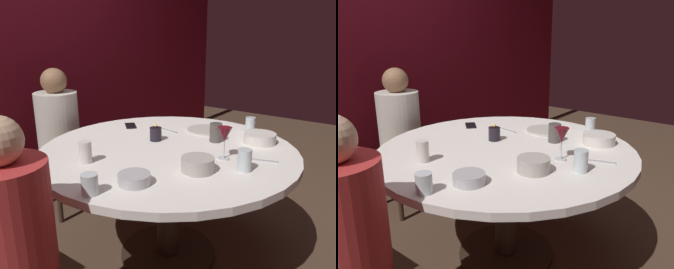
% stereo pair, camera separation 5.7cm
% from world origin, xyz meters
% --- Properties ---
extents(ground_plane, '(8.00, 8.00, 0.00)m').
position_xyz_m(ground_plane, '(0.00, 0.00, 0.00)').
color(ground_plane, '#4C3828').
extents(back_wall, '(6.00, 0.10, 2.60)m').
position_xyz_m(back_wall, '(0.00, 1.56, 1.30)').
color(back_wall, maroon).
rests_on(back_wall, ground).
extents(dining_table, '(1.49, 1.49, 0.73)m').
position_xyz_m(dining_table, '(0.00, 0.00, 0.60)').
color(dining_table, white).
rests_on(dining_table, ground).
extents(seated_diner_left, '(0.40, 0.40, 1.12)m').
position_xyz_m(seated_diner_left, '(-0.98, 0.00, 0.69)').
color(seated_diner_left, '#3F2D1E').
rests_on(seated_diner_left, ground).
extents(seated_diner_back, '(0.40, 0.40, 1.12)m').
position_xyz_m(seated_diner_back, '(0.00, 1.04, 0.70)').
color(seated_diner_back, '#3F2D1E').
rests_on(seated_diner_back, ground).
extents(candle_holder, '(0.07, 0.07, 0.10)m').
position_xyz_m(candle_holder, '(0.06, 0.14, 0.77)').
color(candle_holder, black).
rests_on(candle_holder, dining_table).
extents(wine_glass, '(0.08, 0.08, 0.18)m').
position_xyz_m(wine_glass, '(0.03, -0.35, 0.86)').
color(wine_glass, silver).
rests_on(wine_glass, dining_table).
extents(dinner_plate, '(0.25, 0.25, 0.01)m').
position_xyz_m(dinner_plate, '(0.43, -0.01, 0.74)').
color(dinner_plate, beige).
rests_on(dinner_plate, dining_table).
extents(cell_phone, '(0.15, 0.15, 0.01)m').
position_xyz_m(cell_phone, '(0.21, 0.49, 0.73)').
color(cell_phone, black).
rests_on(cell_phone, dining_table).
extents(bowl_serving_large, '(0.15, 0.15, 0.05)m').
position_xyz_m(bowl_serving_large, '(-0.48, -0.17, 0.75)').
color(bowl_serving_large, '#B7B7BC').
rests_on(bowl_serving_large, dining_table).
extents(bowl_salad_center, '(0.16, 0.16, 0.07)m').
position_xyz_m(bowl_salad_center, '(-0.19, -0.32, 0.76)').
color(bowl_salad_center, '#B2ADA3').
rests_on(bowl_salad_center, dining_table).
extents(bowl_small_white, '(0.19, 0.19, 0.06)m').
position_xyz_m(bowl_small_white, '(0.40, -0.40, 0.76)').
color(bowl_small_white, silver).
rests_on(bowl_small_white, dining_table).
extents(cup_near_candle, '(0.08, 0.08, 0.12)m').
position_xyz_m(cup_near_candle, '(0.27, -0.17, 0.79)').
color(cup_near_candle, '#4C4742').
rests_on(cup_near_candle, dining_table).
extents(cup_by_left_diner, '(0.06, 0.06, 0.11)m').
position_xyz_m(cup_by_left_diner, '(-0.44, 0.20, 0.79)').
color(cup_by_left_diner, silver).
rests_on(cup_by_left_diner, dining_table).
extents(cup_by_right_diner, '(0.07, 0.07, 0.10)m').
position_xyz_m(cup_by_right_diner, '(0.58, -0.26, 0.78)').
color(cup_by_right_diner, silver).
rests_on(cup_by_right_diner, dining_table).
extents(cup_center_front, '(0.07, 0.07, 0.09)m').
position_xyz_m(cup_center_front, '(-0.67, -0.09, 0.77)').
color(cup_center_front, silver).
rests_on(cup_center_front, dining_table).
extents(cup_far_edge, '(0.07, 0.07, 0.11)m').
position_xyz_m(cup_far_edge, '(-0.05, -0.50, 0.78)').
color(cup_far_edge, silver).
rests_on(cup_far_edge, dining_table).
extents(fork_near_plate, '(0.07, 0.18, 0.01)m').
position_xyz_m(fork_near_plate, '(0.12, -0.52, 0.73)').
color(fork_near_plate, '#B7B7BC').
rests_on(fork_near_plate, dining_table).
extents(knife_near_plate, '(0.04, 0.18, 0.01)m').
position_xyz_m(knife_near_plate, '(0.28, 0.21, 0.73)').
color(knife_near_plate, '#B7B7BC').
rests_on(knife_near_plate, dining_table).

